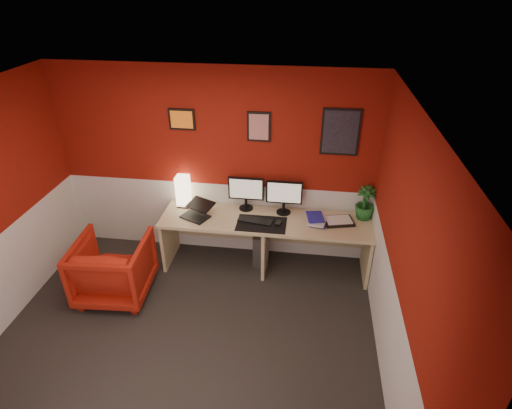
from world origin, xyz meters
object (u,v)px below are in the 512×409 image
Objects in this scene: potted_plant at (365,203)px; pc_tower at (261,244)px; monitor_left at (246,189)px; monitor_right at (284,193)px; zen_tray at (339,221)px; armchair at (114,268)px; desk at (265,244)px; shoji_lamp at (183,192)px; laptop at (195,210)px.

potted_plant reaches higher than pc_tower.
potted_plant is at bearing -1.15° from monitor_left.
zen_tray is (0.68, -0.14, -0.28)m from monitor_right.
monitor_left is at bearing 178.85° from potted_plant.
desk is at bearing -160.45° from armchair.
shoji_lamp is 1.24m from pc_tower.
potted_plant is (0.99, 0.01, -0.08)m from monitor_right.
monitor_right is 0.75m from zen_tray.
monitor_left reaches higher than laptop.
monitor_left reaches higher than pc_tower.
shoji_lamp is 0.89× the size of pc_tower.
armchair is at bearing -115.81° from laptop.
armchair is at bearing -163.25° from zen_tray.
armchair is (-1.91, -0.92, -0.64)m from monitor_right.
potted_plant is (1.19, 0.20, 0.58)m from desk.
potted_plant is at bearing -3.02° from pc_tower.
monitor_right is 2.22m from armchair.
monitor_left reaches higher than zen_tray.
monitor_right is 0.70× the size of armchair.
zen_tray is 0.39m from potted_plant.
zen_tray is 0.82× the size of potted_plant.
laptop is at bearing -172.73° from potted_plant.
zen_tray is at bearing -4.44° from shoji_lamp.
monitor_left is (0.59, 0.29, 0.18)m from laptop.
shoji_lamp is 0.69× the size of monitor_left.
potted_plant is (2.28, -0.01, 0.01)m from shoji_lamp.
laptop is at bearing -176.19° from zen_tray.
pc_tower is (0.80, 0.24, -0.61)m from laptop.
monitor_right is (0.20, 0.19, 0.66)m from desk.
monitor_right is at bearing -0.66° from shoji_lamp.
shoji_lamp is at bearing 179.82° from potted_plant.
monitor_left reaches higher than armchair.
laptop is 0.57× the size of monitor_left.
monitor_right is at bearing -4.43° from monitor_left.
desk is 0.97m from zen_tray.
pc_tower is at bearing 42.63° from laptop.
pc_tower is 1.88m from armchair.
zen_tray is (1.98, -0.15, -0.18)m from shoji_lamp.
shoji_lamp is at bearing 154.37° from laptop.
zen_tray is at bearing -8.58° from monitor_left.
pc_tower is (-1.27, -0.02, -0.72)m from potted_plant.
monitor_left reaches higher than potted_plant.
laptop is (0.22, -0.27, -0.09)m from shoji_lamp.
potted_plant is (0.31, 0.15, 0.20)m from zen_tray.
armchair is (-2.60, -0.78, -0.37)m from zen_tray.
shoji_lamp is 0.93× the size of potted_plant.
monitor_right is at bearing -179.55° from potted_plant.
monitor_left is at bearing -149.81° from armchair.
armchair is at bearing -123.55° from shoji_lamp.
potted_plant reaches higher than zen_tray.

